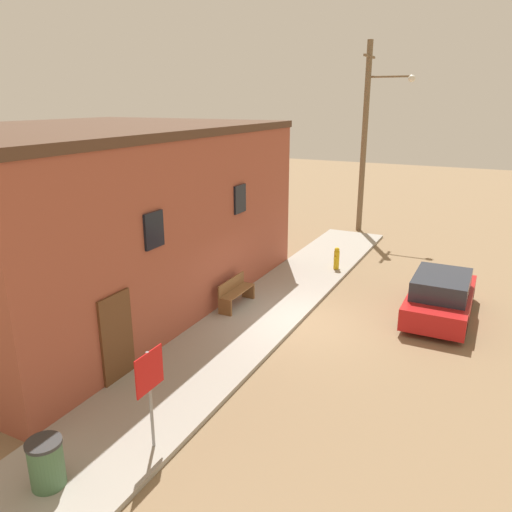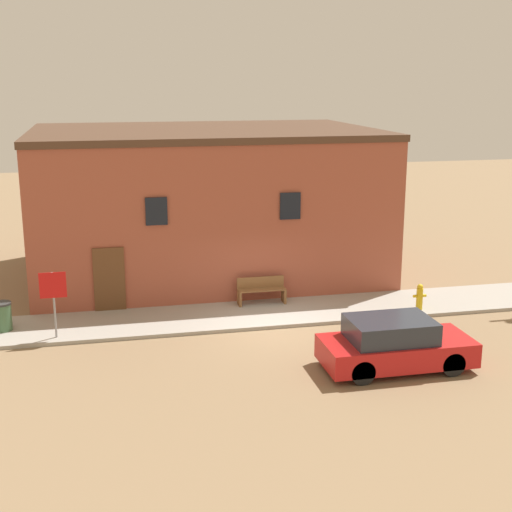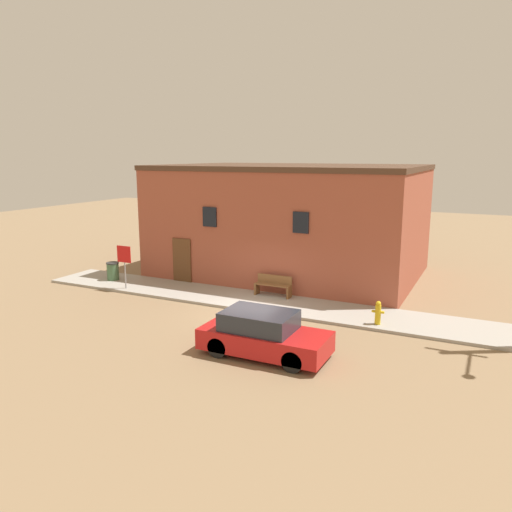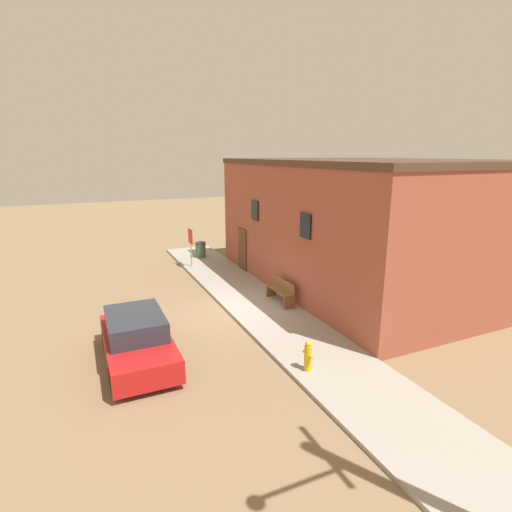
{
  "view_description": "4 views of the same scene",
  "coord_description": "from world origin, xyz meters",
  "px_view_note": "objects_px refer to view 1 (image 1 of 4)",
  "views": [
    {
      "loc": [
        -12.72,
        -4.82,
        6.35
      ],
      "look_at": [
        -0.33,
        1.33,
        2.0
      ],
      "focal_mm": 35.0,
      "sensor_mm": 36.0,
      "label": 1
    },
    {
      "loc": [
        -5.04,
        -19.96,
        7.51
      ],
      "look_at": [
        -0.33,
        1.33,
        2.0
      ],
      "focal_mm": 50.0,
      "sensor_mm": 36.0,
      "label": 2
    },
    {
      "loc": [
        8.48,
        -16.8,
        6.11
      ],
      "look_at": [
        -0.33,
        1.33,
        2.0
      ],
      "focal_mm": 35.0,
      "sensor_mm": 36.0,
      "label": 3
    },
    {
      "loc": [
        13.25,
        -4.79,
        5.82
      ],
      "look_at": [
        -0.33,
        1.33,
        2.0
      ],
      "focal_mm": 28.0,
      "sensor_mm": 36.0,
      "label": 4
    }
  ],
  "objects_px": {
    "stop_sign": "(150,381)",
    "trash_bin": "(46,463)",
    "bench": "(235,292)",
    "utility_pole": "(367,134)",
    "fire_hydrant": "(337,258)",
    "parked_car": "(441,296)"
  },
  "relations": [
    {
      "from": "stop_sign",
      "to": "trash_bin",
      "type": "bearing_deg",
      "value": 148.49
    },
    {
      "from": "bench",
      "to": "stop_sign",
      "type": "bearing_deg",
      "value": -164.36
    },
    {
      "from": "trash_bin",
      "to": "utility_pole",
      "type": "xyz_separation_m",
      "value": [
        19.75,
        -0.06,
        4.22
      ]
    },
    {
      "from": "utility_pole",
      "to": "bench",
      "type": "bearing_deg",
      "value": 175.5
    },
    {
      "from": "bench",
      "to": "utility_pole",
      "type": "xyz_separation_m",
      "value": [
        11.59,
        -0.91,
        4.2
      ]
    },
    {
      "from": "fire_hydrant",
      "to": "bench",
      "type": "bearing_deg",
      "value": 160.3
    },
    {
      "from": "parked_car",
      "to": "fire_hydrant",
      "type": "bearing_deg",
      "value": 57.27
    },
    {
      "from": "stop_sign",
      "to": "utility_pole",
      "type": "xyz_separation_m",
      "value": [
        18.15,
        0.92,
        3.27
      ]
    },
    {
      "from": "bench",
      "to": "parked_car",
      "type": "distance_m",
      "value": 6.26
    },
    {
      "from": "stop_sign",
      "to": "trash_bin",
      "type": "relative_size",
      "value": 2.27
    },
    {
      "from": "fire_hydrant",
      "to": "stop_sign",
      "type": "bearing_deg",
      "value": -179.56
    },
    {
      "from": "stop_sign",
      "to": "fire_hydrant",
      "type": "bearing_deg",
      "value": 0.44
    },
    {
      "from": "utility_pole",
      "to": "parked_car",
      "type": "height_order",
      "value": "utility_pole"
    },
    {
      "from": "stop_sign",
      "to": "trash_bin",
      "type": "height_order",
      "value": "stop_sign"
    },
    {
      "from": "bench",
      "to": "utility_pole",
      "type": "distance_m",
      "value": 12.37
    },
    {
      "from": "utility_pole",
      "to": "fire_hydrant",
      "type": "bearing_deg",
      "value": -172.9
    },
    {
      "from": "bench",
      "to": "trash_bin",
      "type": "bearing_deg",
      "value": -174.0
    },
    {
      "from": "bench",
      "to": "parked_car",
      "type": "xyz_separation_m",
      "value": [
        2.25,
        -5.84,
        0.09
      ]
    },
    {
      "from": "parked_car",
      "to": "utility_pole",
      "type": "bearing_deg",
      "value": 27.82
    },
    {
      "from": "fire_hydrant",
      "to": "trash_bin",
      "type": "height_order",
      "value": "trash_bin"
    },
    {
      "from": "fire_hydrant",
      "to": "utility_pole",
      "type": "height_order",
      "value": "utility_pole"
    },
    {
      "from": "trash_bin",
      "to": "bench",
      "type": "bearing_deg",
      "value": 6.0
    }
  ]
}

